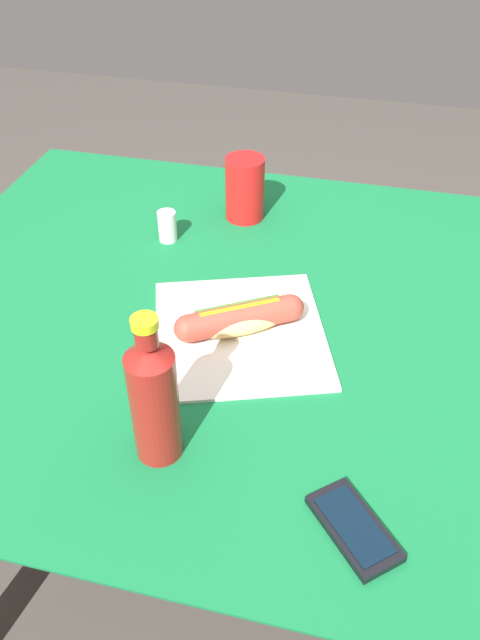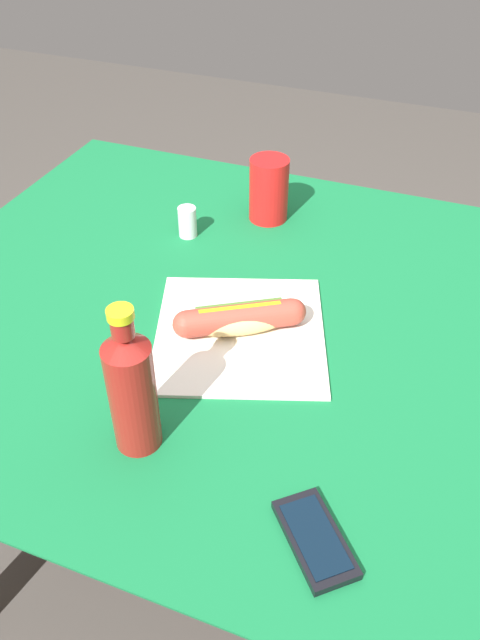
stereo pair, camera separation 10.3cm
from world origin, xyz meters
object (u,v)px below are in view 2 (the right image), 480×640
at_px(hot_dog, 240,318).
at_px(salt_shaker, 187,222).
at_px(drinking_cup, 269,190).
at_px(cell_phone, 315,539).
at_px(soda_bottle, 132,389).

relative_size(hot_dog, salt_shaker, 3.11).
relative_size(drinking_cup, salt_shaker, 2.11).
distance_m(cell_phone, soda_bottle, 0.29).
distance_m(hot_dog, salt_shaker, 0.32).
relative_size(cell_phone, drinking_cup, 1.02).
bearing_deg(drinking_cup, cell_phone, -66.50).
distance_m(soda_bottle, drinking_cup, 0.62).
xyz_separation_m(hot_dog, salt_shaker, (-0.20, 0.24, -0.00)).
distance_m(drinking_cup, salt_shaker, 0.18).
height_order(cell_phone, salt_shaker, salt_shaker).
bearing_deg(soda_bottle, salt_shaker, 107.36).
xyz_separation_m(drinking_cup, salt_shaker, (-0.13, -0.12, -0.03)).
xyz_separation_m(cell_phone, soda_bottle, (-0.27, 0.06, 0.09)).
bearing_deg(cell_phone, drinking_cup, 113.50).
xyz_separation_m(cell_phone, drinking_cup, (-0.30, 0.68, 0.06)).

